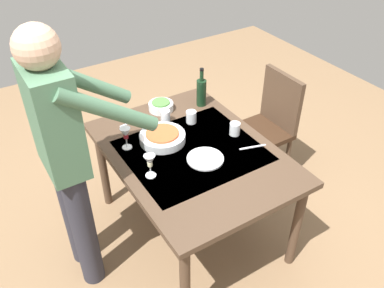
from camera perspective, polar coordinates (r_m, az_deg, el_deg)
ground_plane at (r=3.10m, az=0.00°, el=-11.78°), size 6.00×6.00×0.00m
dining_table at (r=2.64m, az=0.00°, el=-2.22°), size 1.33×0.97×0.74m
chair_near at (r=3.30m, az=10.79°, el=3.15°), size 0.40×0.40×0.91m
person_server at (r=2.31m, az=-17.28°, el=-1.21°), size 0.42×0.61×1.69m
wine_bottle at (r=2.99m, az=1.32°, el=7.34°), size 0.07×0.07×0.30m
wine_glass_left at (r=2.35m, az=-5.93°, el=-2.51°), size 0.07×0.07×0.15m
wine_glass_right at (r=2.58m, az=-9.28°, el=1.34°), size 0.07×0.07×0.15m
water_cup_near_left at (r=2.83m, az=-0.11°, el=3.81°), size 0.07×0.07×0.09m
water_cup_near_right at (r=2.83m, az=-3.76°, el=3.88°), size 0.07×0.07×0.09m
water_cup_far_left at (r=2.72m, az=5.98°, el=2.17°), size 0.07×0.07×0.09m
serving_bowl_pasta at (r=2.66m, az=-4.16°, el=1.00°), size 0.30×0.30×0.07m
side_bowl_salad at (r=2.98m, az=-4.37°, el=5.36°), size 0.18×0.18×0.07m
dinner_plate_near at (r=2.51m, az=1.87°, el=-2.07°), size 0.23×0.23×0.01m
table_knife at (r=2.88m, az=-8.39°, el=3.13°), size 0.05×0.20×0.00m
table_fork at (r=2.64m, az=8.50°, el=-0.43°), size 0.06×0.18×0.00m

